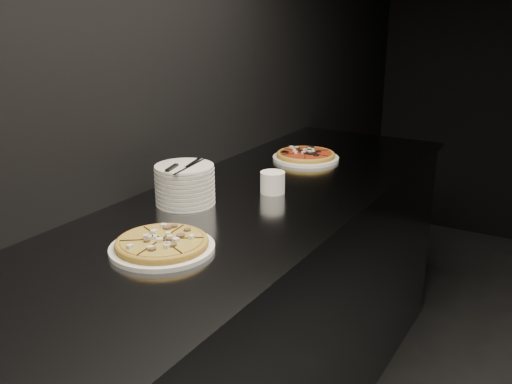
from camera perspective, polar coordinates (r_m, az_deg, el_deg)
The scene contains 7 objects.
wall_left at distance 2.06m, azimuth -10.06°, elevation 13.55°, with size 0.02×5.00×2.80m, color black.
counter at distance 2.14m, azimuth -0.88°, elevation -12.65°, with size 0.74×2.44×0.92m.
pizza_mushroom at distance 1.58m, azimuth -9.38°, elevation -5.19°, with size 0.34×0.34×0.03m.
pizza_tomato at distance 2.47m, azimuth 4.99°, elevation 3.64°, with size 0.28×0.28×0.03m.
plate_stack at distance 1.92m, azimuth -7.12°, elevation 0.76°, with size 0.20×0.20×0.13m.
cutlery at distance 1.89m, azimuth -7.30°, elevation 2.61°, with size 0.06×0.21×0.01m.
ramekin at distance 2.02m, azimuth 1.67°, elevation 1.04°, with size 0.09×0.09×0.08m.
Camera 1 is at (-1.16, -1.56, 1.56)m, focal length 40.00 mm.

